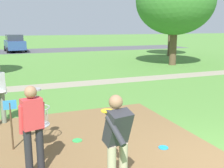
{
  "coord_description": "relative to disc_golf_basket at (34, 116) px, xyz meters",
  "views": [
    {
      "loc": [
        -4.03,
        -3.61,
        2.74
      ],
      "look_at": [
        -1.06,
        3.9,
        1.0
      ],
      "focal_mm": 43.36,
      "sensor_mm": 36.0,
      "label": 1
    }
  ],
  "objects": [
    {
      "name": "disc_golf_basket",
      "position": [
        0.0,
        0.0,
        0.0
      ],
      "size": [
        0.98,
        0.58,
        1.39
      ],
      "color": "#9E9EA3",
      "rests_on": "ground"
    },
    {
      "name": "frisbee_by_tee",
      "position": [
        0.97,
        0.01,
        -0.74
      ],
      "size": [
        0.24,
        0.24,
        0.02
      ],
      "primitive_type": "cylinder",
      "color": "green",
      "rests_on": "ground"
    },
    {
      "name": "tree_mid_center",
      "position": [
        13.87,
        15.61,
        3.89
      ],
      "size": [
        4.21,
        4.21,
        6.47
      ],
      "color": "brown",
      "rests_on": "ground"
    },
    {
      "name": "player_throwing",
      "position": [
        -0.13,
        -1.18,
        0.21
      ],
      "size": [
        0.49,
        0.43,
        1.71
      ],
      "color": "#232328",
      "rests_on": "ground"
    },
    {
      "name": "gravel_path",
      "position": [
        3.53,
        6.48,
        -0.75
      ],
      "size": [
        40.0,
        1.22,
        0.0
      ],
      "primitive_type": "cube",
      "color": "gray",
      "rests_on": "ground"
    },
    {
      "name": "parking_lot_strip",
      "position": [
        3.53,
        25.66,
        -0.75
      ],
      "size": [
        36.0,
        6.0,
        0.01
      ],
      "primitive_type": "cube",
      "color": "#4C4C51",
      "rests_on": "ground"
    },
    {
      "name": "frisbee_near_basket",
      "position": [
        2.71,
        -1.1,
        -0.74
      ],
      "size": [
        0.22,
        0.22,
        0.02
      ],
      "primitive_type": "cylinder",
      "color": "#1E93DB",
      "rests_on": "ground"
    },
    {
      "name": "dirt_tee_pad",
      "position": [
        1.41,
        0.01,
        -0.75
      ],
      "size": [
        4.92,
        4.67,
        0.01
      ],
      "primitive_type": "cube",
      "color": "brown",
      "rests_on": "ground"
    },
    {
      "name": "tree_near_left",
      "position": [
        10.63,
        10.36,
        3.65
      ],
      "size": [
        5.41,
        5.41,
        6.72
      ],
      "color": "brown",
      "rests_on": "ground"
    },
    {
      "name": "parked_car_center_left",
      "position": [
        0.52,
        25.14,
        0.17
      ],
      "size": [
        2.25,
        4.34,
        1.84
      ],
      "color": "#2D4784",
      "rests_on": "ground"
    },
    {
      "name": "player_waiting_left",
      "position": [
        1.03,
        -2.36,
        0.23
      ],
      "size": [
        0.43,
        1.16,
        1.71
      ],
      "color": "tan",
      "rests_on": "ground"
    }
  ]
}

